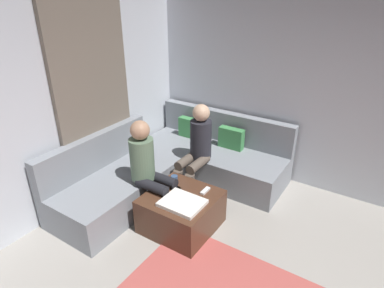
% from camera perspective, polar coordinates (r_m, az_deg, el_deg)
% --- Properties ---
extents(wall_back, '(6.00, 0.12, 2.70)m').
position_cam_1_polar(wall_back, '(4.34, 28.92, 7.19)').
color(wall_back, silver).
rests_on(wall_back, ground_plane).
extents(curtain_panel, '(0.06, 1.10, 2.50)m').
position_cam_1_polar(curtain_panel, '(4.17, -16.78, 7.25)').
color(curtain_panel, '#726659').
rests_on(curtain_panel, ground_plane).
extents(sectional_couch, '(2.10, 2.55, 0.87)m').
position_cam_1_polar(sectional_couch, '(4.47, -3.13, -4.06)').
color(sectional_couch, gray).
rests_on(sectional_couch, ground_plane).
extents(ottoman, '(0.76, 0.76, 0.42)m').
position_cam_1_polar(ottoman, '(3.76, -1.89, -11.77)').
color(ottoman, '#4C2D1E').
rests_on(ottoman, ground_plane).
extents(folded_blanket, '(0.44, 0.36, 0.04)m').
position_cam_1_polar(folded_blanket, '(3.50, -1.71, -10.33)').
color(folded_blanket, white).
rests_on(folded_blanket, ottoman).
extents(coffee_mug, '(0.08, 0.08, 0.10)m').
position_cam_1_polar(coffee_mug, '(3.84, -3.13, -6.23)').
color(coffee_mug, '#334C72').
rests_on(coffee_mug, ottoman).
extents(game_remote, '(0.05, 0.15, 0.02)m').
position_cam_1_polar(game_remote, '(3.70, 2.34, -8.22)').
color(game_remote, white).
rests_on(game_remote, ottoman).
extents(person_on_couch_back, '(0.30, 0.60, 1.20)m').
position_cam_1_polar(person_on_couch_back, '(4.17, 0.86, -0.47)').
color(person_on_couch_back, brown).
rests_on(person_on_couch_back, ground_plane).
extents(person_on_couch_side, '(0.60, 0.30, 1.20)m').
position_cam_1_polar(person_on_couch_side, '(3.74, -7.57, -4.00)').
color(person_on_couch_side, black).
rests_on(person_on_couch_side, ground_plane).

